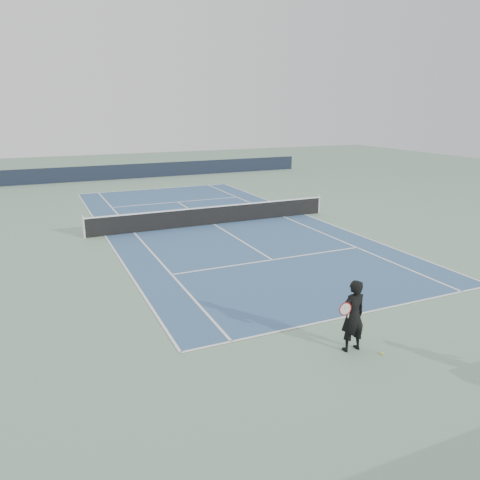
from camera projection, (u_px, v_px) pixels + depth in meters
name	position (u px, v px, depth m)	size (l,w,h in m)	color
ground	(214.00, 224.00, 24.11)	(80.00, 80.00, 0.00)	gray
court_surface	(214.00, 224.00, 24.11)	(10.97, 23.77, 0.01)	#35557E
tennis_net	(214.00, 215.00, 23.98)	(12.90, 0.10, 1.07)	silver
windscreen_far	(138.00, 171.00, 39.63)	(30.00, 0.25, 1.20)	black
tennis_player	(353.00, 316.00, 11.43)	(0.80, 0.51, 1.85)	black
tennis_ball	(382.00, 353.00, 11.45)	(0.07, 0.07, 0.07)	#C1D92C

